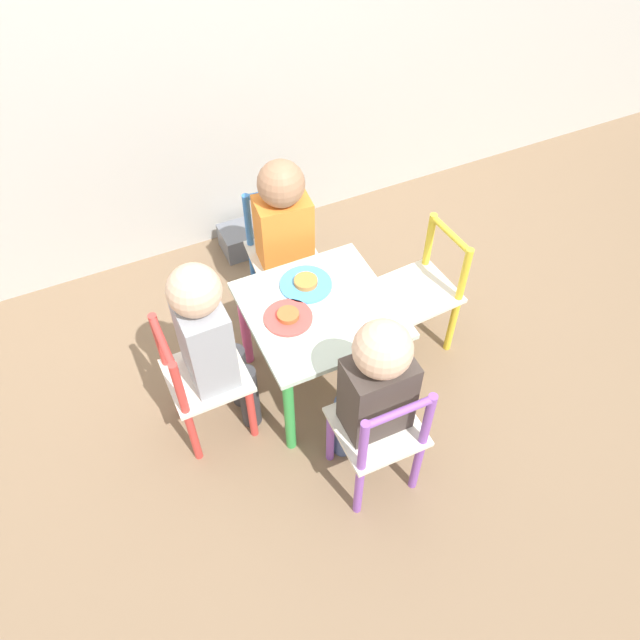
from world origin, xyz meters
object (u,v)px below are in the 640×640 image
chair_red (201,382)px  child_front (374,387)px  storage_bin (245,239)px  kids_table (320,322)px  plate_back (306,284)px  chair_purple (379,436)px  plate_left (288,317)px  child_back (285,230)px  child_left (210,338)px  chair_blue (282,256)px  chair_yellow (423,293)px

chair_red → child_front: child_front is taller
child_front → storage_bin: size_ratio=3.69×
kids_table → plate_back: bearing=90.0°
chair_purple → storage_bin: (0.01, 1.28, -0.21)m
plate_left → kids_table: bearing=-0.0°
child_back → chair_purple: bearing=-87.5°
child_back → plate_left: (-0.15, -0.38, -0.02)m
chair_purple → child_left: child_left is taller
chair_purple → chair_blue: bearing=-92.3°
chair_yellow → child_front: 0.64m
kids_table → plate_back: size_ratio=2.69×
chair_purple → child_front: (0.00, 0.06, 0.19)m
kids_table → child_back: size_ratio=0.67×
chair_red → chair_blue: (0.49, 0.45, 0.00)m
chair_blue → child_front: 0.85m
kids_table → chair_red: bearing=-178.9°
chair_red → child_left: bearing=-90.0°
kids_table → chair_purple: chair_purple is taller
chair_purple → plate_left: bearing=-75.3°
plate_left → storage_bin: size_ratio=0.81×
chair_purple → child_left: (-0.38, 0.44, 0.20)m
kids_table → chair_purple: 0.45m
chair_blue → chair_purple: 0.89m
kids_table → chair_blue: size_ratio=0.91×
chair_blue → chair_purple: bearing=-87.7°
kids_table → storage_bin: size_ratio=2.44×
chair_yellow → child_back: 0.57m
chair_red → child_front: 0.61m
plate_left → plate_back: (0.12, 0.12, 0.00)m
child_back → chair_red: bearing=-135.7°
chair_red → plate_back: 0.49m
child_left → storage_bin: (0.39, 0.84, -0.40)m
chair_red → storage_bin: size_ratio=2.67×
chair_yellow → child_back: size_ratio=0.73×
plate_back → chair_yellow: bearing=-10.9°
storage_bin → plate_back: bearing=-90.3°
kids_table → plate_left: plate_left is taller
chair_yellow → child_back: (-0.41, 0.35, 0.19)m
chair_purple → child_back: (0.04, 0.83, 0.19)m
child_front → plate_left: (-0.11, 0.38, -0.02)m
child_left → storage_bin: size_ratio=3.84×
chair_yellow → storage_bin: (-0.44, 0.80, -0.21)m
storage_bin → plate_left: bearing=-98.2°
plate_back → storage_bin: 0.81m
chair_blue → plate_back: bearing=-91.8°
chair_blue → child_back: 0.20m
chair_blue → storage_bin: bearing=100.5°
plate_back → kids_table: bearing=-90.0°
chair_yellow → plate_left: (-0.56, -0.03, 0.16)m
child_left → child_back: size_ratio=1.05×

